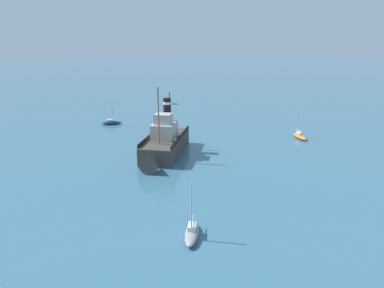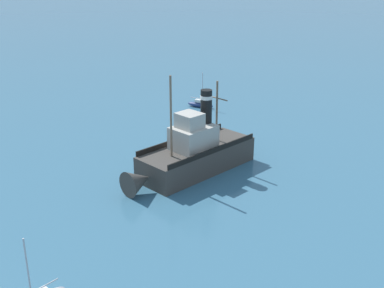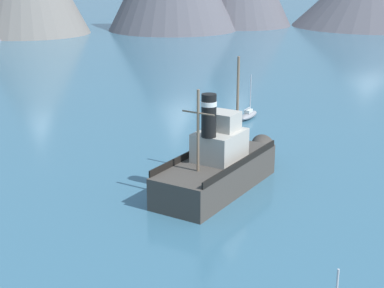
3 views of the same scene
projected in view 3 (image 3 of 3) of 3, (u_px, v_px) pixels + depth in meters
name	position (u px, v px, depth m)	size (l,w,h in m)	color
ground_plane	(216.00, 186.00, 46.15)	(600.00, 600.00, 0.00)	#38667F
old_tugboat	(220.00, 165.00, 45.32)	(11.54, 13.42, 9.90)	#423D38
sailboat_grey	(249.00, 115.00, 65.89)	(3.02, 3.77, 4.90)	gray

